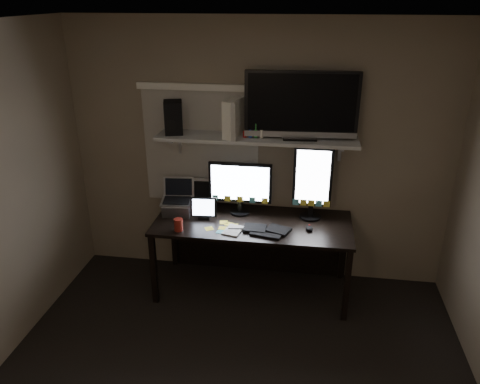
% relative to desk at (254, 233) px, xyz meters
% --- Properties ---
extents(ceiling, '(3.60, 3.60, 0.00)m').
position_rel_desk_xyz_m(ceiling, '(0.00, -1.55, 1.95)').
color(ceiling, silver).
rests_on(ceiling, back_wall).
extents(back_wall, '(3.60, 0.00, 3.60)m').
position_rel_desk_xyz_m(back_wall, '(0.00, 0.25, 0.70)').
color(back_wall, '#716551').
rests_on(back_wall, floor).
extents(window_blinds, '(1.10, 0.02, 1.10)m').
position_rel_desk_xyz_m(window_blinds, '(-0.55, 0.24, 0.75)').
color(window_blinds, beige).
rests_on(window_blinds, back_wall).
extents(desk, '(1.80, 0.75, 0.73)m').
position_rel_desk_xyz_m(desk, '(0.00, 0.00, 0.00)').
color(desk, black).
rests_on(desk, floor).
extents(wall_shelf, '(1.80, 0.35, 0.03)m').
position_rel_desk_xyz_m(wall_shelf, '(0.00, 0.08, 0.91)').
color(wall_shelf, '#B6B6B1').
rests_on(wall_shelf, back_wall).
extents(monitor_landscape, '(0.59, 0.07, 0.52)m').
position_rel_desk_xyz_m(monitor_landscape, '(-0.14, 0.05, 0.43)').
color(monitor_landscape, black).
rests_on(monitor_landscape, desk).
extents(monitor_portrait, '(0.35, 0.07, 0.70)m').
position_rel_desk_xyz_m(monitor_portrait, '(0.52, 0.05, 0.53)').
color(monitor_portrait, black).
rests_on(monitor_portrait, desk).
extents(keyboard, '(0.44, 0.24, 0.03)m').
position_rel_desk_xyz_m(keyboard, '(0.14, -0.27, 0.19)').
color(keyboard, black).
rests_on(keyboard, desk).
extents(mouse, '(0.08, 0.11, 0.04)m').
position_rel_desk_xyz_m(mouse, '(0.51, -0.20, 0.19)').
color(mouse, black).
rests_on(mouse, desk).
extents(notepad, '(0.19, 0.23, 0.01)m').
position_rel_desk_xyz_m(notepad, '(-0.15, -0.33, 0.18)').
color(notepad, beige).
rests_on(notepad, desk).
extents(tablet, '(0.25, 0.12, 0.21)m').
position_rel_desk_xyz_m(tablet, '(-0.46, -0.12, 0.28)').
color(tablet, black).
rests_on(tablet, desk).
extents(file_sorter, '(0.23, 0.12, 0.29)m').
position_rel_desk_xyz_m(file_sorter, '(-0.57, 0.14, 0.32)').
color(file_sorter, black).
rests_on(file_sorter, desk).
extents(laptop, '(0.31, 0.27, 0.33)m').
position_rel_desk_xyz_m(laptop, '(-0.73, -0.06, 0.34)').
color(laptop, '#A8A8AC').
rests_on(laptop, desk).
extents(cup, '(0.09, 0.09, 0.11)m').
position_rel_desk_xyz_m(cup, '(-0.63, -0.39, 0.23)').
color(cup, maroon).
rests_on(cup, desk).
extents(sticky_notes, '(0.33, 0.26, 0.00)m').
position_rel_desk_xyz_m(sticky_notes, '(-0.25, -0.27, 0.18)').
color(sticky_notes, yellow).
rests_on(sticky_notes, desk).
extents(tv, '(0.99, 0.23, 0.59)m').
position_rel_desk_xyz_m(tv, '(0.38, 0.08, 1.22)').
color(tv, black).
rests_on(tv, wall_shelf).
extents(game_console, '(0.16, 0.29, 0.33)m').
position_rel_desk_xyz_m(game_console, '(-0.21, 0.06, 1.09)').
color(game_console, silver).
rests_on(game_console, wall_shelf).
extents(speaker, '(0.21, 0.23, 0.29)m').
position_rel_desk_xyz_m(speaker, '(-0.76, 0.08, 1.07)').
color(speaker, black).
rests_on(speaker, wall_shelf).
extents(bottles, '(0.20, 0.05, 0.13)m').
position_rel_desk_xyz_m(bottles, '(-0.03, 0.04, 0.99)').
color(bottles, '#A50F0C').
rests_on(bottles, wall_shelf).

